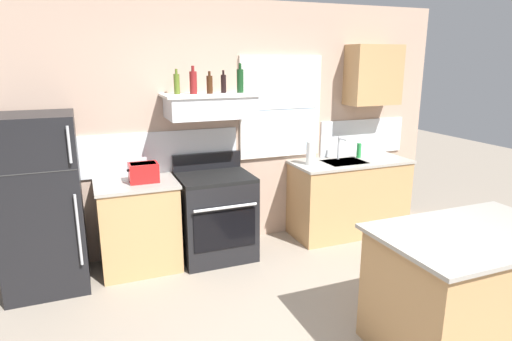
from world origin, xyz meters
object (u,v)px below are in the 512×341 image
object	(u,v)px
kitchen_island	(468,290)
paper_towel_roll	(311,153)
bottle_balsamic_dark	(223,83)
bottle_olive_oil_square	(177,84)
bottle_red_label_wine	(193,82)
toaster	(144,172)
stove_range	(216,215)
refrigerator	(41,204)
bottle_dark_green_wine	(240,80)
bottle_brown_stout	(210,84)
dish_soap_bottle	(359,150)

from	to	relation	value
kitchen_island	paper_towel_roll	bearing A→B (deg)	92.86
bottle_balsamic_dark	kitchen_island	world-z (taller)	bottle_balsamic_dark
bottle_olive_oil_square	bottle_red_label_wine	bearing A→B (deg)	-13.89
bottle_red_label_wine	kitchen_island	xyz separation A→B (m)	(1.43, -2.27, -1.40)
bottle_olive_oil_square	toaster	bearing A→B (deg)	-160.93
stove_range	bottle_balsamic_dark	bearing A→B (deg)	41.67
bottle_olive_oil_square	paper_towel_roll	distance (m)	1.69
stove_range	paper_towel_roll	world-z (taller)	paper_towel_roll
refrigerator	bottle_dark_green_wine	size ratio (longest dim) A/B	5.43
bottle_balsamic_dark	bottle_dark_green_wine	world-z (taller)	bottle_dark_green_wine
toaster	bottle_balsamic_dark	xyz separation A→B (m)	(0.88, 0.13, 0.83)
bottle_brown_stout	stove_range	bearing A→B (deg)	-89.14
dish_soap_bottle	bottle_olive_oil_square	bearing A→B (deg)	179.58
bottle_dark_green_wine	paper_towel_roll	world-z (taller)	bottle_dark_green_wine
bottle_balsamic_dark	kitchen_island	distance (m)	2.91
bottle_olive_oil_square	dish_soap_bottle	distance (m)	2.36
bottle_red_label_wine	bottle_olive_oil_square	bearing A→B (deg)	166.11
stove_range	bottle_dark_green_wine	bearing A→B (deg)	17.10
paper_towel_roll	bottle_red_label_wine	bearing A→B (deg)	176.67
bottle_red_label_wine	refrigerator	bearing A→B (deg)	-174.72
kitchen_island	bottle_dark_green_wine	bearing A→B (deg)	112.53
toaster	bottle_olive_oil_square	bearing A→B (deg)	19.07
toaster	bottle_olive_oil_square	size ratio (longest dim) A/B	1.20
bottle_brown_stout	paper_towel_roll	xyz separation A→B (m)	(1.16, -0.06, -0.79)
refrigerator	bottle_red_label_wine	world-z (taller)	bottle_red_label_wine
bottle_balsamic_dark	bottle_red_label_wine	bearing A→B (deg)	-174.84
refrigerator	bottle_dark_green_wine	xyz separation A→B (m)	(1.98, 0.12, 1.06)
bottle_dark_green_wine	refrigerator	bearing A→B (deg)	-176.40
bottle_balsamic_dark	bottle_dark_green_wine	size ratio (longest dim) A/B	0.77
toaster	kitchen_island	xyz separation A→B (m)	(1.99, -2.18, -0.55)
bottle_olive_oil_square	bottle_brown_stout	distance (m)	0.33
paper_towel_roll	dish_soap_bottle	bearing A→B (deg)	7.89
bottle_dark_green_wine	bottle_brown_stout	bearing A→B (deg)	-178.89
bottle_red_label_wine	paper_towel_roll	bearing A→B (deg)	-3.33
bottle_olive_oil_square	bottle_dark_green_wine	size ratio (longest dim) A/B	0.83
dish_soap_bottle	refrigerator	bearing A→B (deg)	-177.40
bottle_olive_oil_square	kitchen_island	size ratio (longest dim) A/B	0.18
refrigerator	bottle_balsamic_dark	distance (m)	2.09
refrigerator	toaster	xyz separation A→B (m)	(0.93, 0.04, 0.19)
refrigerator	kitchen_island	distance (m)	3.63
dish_soap_bottle	bottle_brown_stout	bearing A→B (deg)	-178.71
refrigerator	dish_soap_bottle	xyz separation A→B (m)	(3.53, 0.16, 0.19)
paper_towel_roll	dish_soap_bottle	distance (m)	0.73
refrigerator	bottle_dark_green_wine	bearing A→B (deg)	3.60
bottle_olive_oil_square	kitchen_island	xyz separation A→B (m)	(1.59, -2.31, -1.39)
bottle_brown_stout	bottle_dark_green_wine	world-z (taller)	bottle_dark_green_wine
paper_towel_roll	kitchen_island	world-z (taller)	paper_towel_roll
stove_range	bottle_red_label_wine	bearing A→B (deg)	145.17
bottle_olive_oil_square	kitchen_island	world-z (taller)	bottle_olive_oil_square
toaster	kitchen_island	size ratio (longest dim) A/B	0.21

